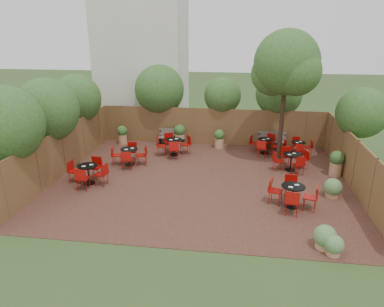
# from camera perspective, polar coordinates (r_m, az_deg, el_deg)

# --- Properties ---
(ground) EXTENTS (80.00, 80.00, 0.00)m
(ground) POSITION_cam_1_polar(r_m,az_deg,el_deg) (14.83, 1.49, -4.36)
(ground) COLOR #354F23
(ground) RESTS_ON ground
(courtyard_paving) EXTENTS (12.00, 10.00, 0.02)m
(courtyard_paving) POSITION_cam_1_polar(r_m,az_deg,el_deg) (14.83, 1.49, -4.33)
(courtyard_paving) COLOR #361916
(courtyard_paving) RESTS_ON ground
(fence_back) EXTENTS (12.00, 0.08, 2.00)m
(fence_back) POSITION_cam_1_polar(r_m,az_deg,el_deg) (19.21, 3.21, 4.35)
(fence_back) COLOR brown
(fence_back) RESTS_ON ground
(fence_left) EXTENTS (0.08, 10.00, 2.00)m
(fence_left) POSITION_cam_1_polar(r_m,az_deg,el_deg) (16.22, -20.05, 0.31)
(fence_left) COLOR brown
(fence_left) RESTS_ON ground
(fence_right) EXTENTS (0.08, 10.00, 2.00)m
(fence_right) POSITION_cam_1_polar(r_m,az_deg,el_deg) (15.07, 24.83, -1.74)
(fence_right) COLOR brown
(fence_right) RESTS_ON ground
(neighbour_building) EXTENTS (5.00, 4.00, 8.00)m
(neighbour_building) POSITION_cam_1_polar(r_m,az_deg,el_deg) (22.40, -7.86, 14.15)
(neighbour_building) COLOR silver
(neighbour_building) RESTS_ON ground
(overhang_foliage) EXTENTS (15.75, 10.94, 2.75)m
(overhang_foliage) POSITION_cam_1_polar(r_m,az_deg,el_deg) (16.77, -6.95, 8.20)
(overhang_foliage) COLOR #2B551B
(overhang_foliage) RESTS_ON ground
(courtyard_tree) EXTENTS (2.94, 2.86, 6.03)m
(courtyard_tree) POSITION_cam_1_polar(r_m,az_deg,el_deg) (16.33, 14.94, 13.35)
(courtyard_tree) COLOR black
(courtyard_tree) RESTS_ON courtyard_paving
(park_bench_left) EXTENTS (1.43, 0.47, 0.88)m
(park_bench_left) POSITION_cam_1_polar(r_m,az_deg,el_deg) (19.28, -3.26, 2.77)
(park_bench_left) COLOR brown
(park_bench_left) RESTS_ON courtyard_paving
(park_bench_right) EXTENTS (1.47, 0.47, 0.91)m
(park_bench_right) POSITION_cam_1_polar(r_m,az_deg,el_deg) (19.01, 12.73, 2.11)
(park_bench_right) COLOR brown
(park_bench_right) RESTS_ON courtyard_paving
(bistro_tables) EXTENTS (10.46, 7.34, 0.95)m
(bistro_tables) POSITION_cam_1_polar(r_m,az_deg,el_deg) (15.86, 3.46, -0.94)
(bistro_tables) COLOR black
(bistro_tables) RESTS_ON courtyard_paving
(planters) EXTENTS (11.06, 4.03, 1.12)m
(planters) POSITION_cam_1_polar(r_m,az_deg,el_deg) (17.93, 3.28, 1.91)
(planters) COLOR #AE7F57
(planters) RESTS_ON courtyard_paving
(low_shrubs) EXTENTS (1.66, 4.37, 0.73)m
(low_shrubs) POSITION_cam_1_polar(r_m,az_deg,el_deg) (12.27, 21.40, -9.32)
(low_shrubs) COLOR #AE7F57
(low_shrubs) RESTS_ON courtyard_paving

